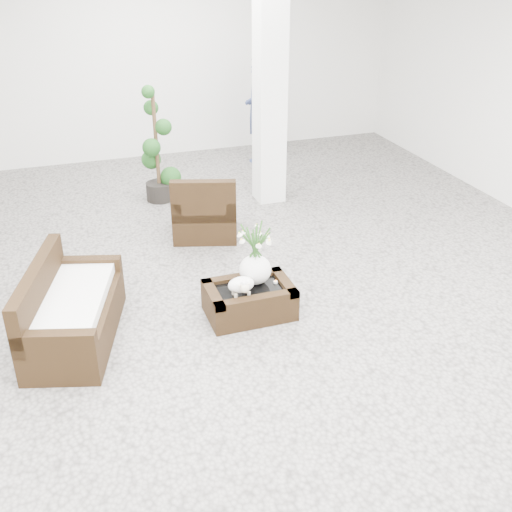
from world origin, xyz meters
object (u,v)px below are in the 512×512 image
object	(u,v)px
coffee_table	(249,301)
loveseat	(73,304)
armchair	(205,204)
topiary	(156,146)

from	to	relation	value
coffee_table	loveseat	distance (m)	1.79
loveseat	coffee_table	bearing A→B (deg)	-77.47
armchair	loveseat	distance (m)	2.70
coffee_table	topiary	size ratio (longest dim) A/B	0.53
armchair	loveseat	bearing A→B (deg)	64.05
coffee_table	armchair	world-z (taller)	armchair
coffee_table	armchair	distance (m)	2.12
loveseat	topiary	xyz separation A→B (m)	(1.50, 3.38, 0.45)
loveseat	topiary	world-z (taller)	topiary
armchair	coffee_table	bearing A→B (deg)	105.02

